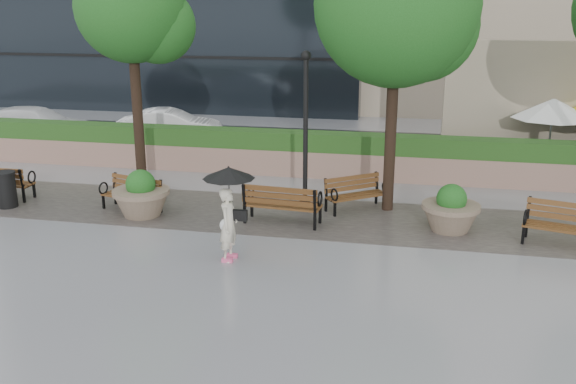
% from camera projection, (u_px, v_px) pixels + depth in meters
% --- Properties ---
extents(ground, '(100.00, 100.00, 0.00)m').
position_uv_depth(ground, '(227.00, 258.00, 13.42)').
color(ground, gray).
rests_on(ground, ground).
extents(cobble_strip, '(28.00, 3.20, 0.01)m').
position_uv_depth(cobble_strip, '(262.00, 214.00, 16.23)').
color(cobble_strip, '#383330').
rests_on(cobble_strip, ground).
extents(hedge_wall, '(24.00, 0.80, 1.35)m').
position_uv_depth(hedge_wall, '(293.00, 153.00, 19.80)').
color(hedge_wall, '#916A5D').
rests_on(hedge_wall, ground).
extents(asphalt_street, '(40.00, 7.00, 0.00)m').
position_uv_depth(asphalt_street, '(315.00, 147.00, 23.74)').
color(asphalt_street, black).
rests_on(asphalt_street, ground).
extents(bench_0, '(1.74, 0.69, 0.93)m').
position_uv_depth(bench_0, '(1.00, 189.00, 17.41)').
color(bench_0, brown).
rests_on(bench_0, ground).
extents(bench_1, '(1.69, 1.05, 0.85)m').
position_uv_depth(bench_1, '(132.00, 201.00, 16.39)').
color(bench_1, brown).
rests_on(bench_1, ground).
extents(bench_2, '(1.90, 0.88, 0.99)m').
position_uv_depth(bench_2, '(282.00, 212.00, 15.43)').
color(bench_2, brown).
rests_on(bench_2, ground).
extents(bench_3, '(1.65, 1.49, 0.86)m').
position_uv_depth(bench_3, '(356.00, 200.00, 16.45)').
color(bench_3, brown).
rests_on(bench_3, ground).
extents(bench_4, '(1.89, 1.16, 0.95)m').
position_uv_depth(bench_4, '(566.00, 235.00, 13.94)').
color(bench_4, brown).
rests_on(bench_4, ground).
extents(planter_left, '(1.42, 1.42, 1.19)m').
position_uv_depth(planter_left, '(141.00, 198.00, 15.95)').
color(planter_left, '#7F6B56').
rests_on(planter_left, ground).
extents(planter_right, '(1.35, 1.35, 1.13)m').
position_uv_depth(planter_right, '(451.00, 213.00, 14.90)').
color(planter_right, '#7F6B56').
rests_on(planter_right, ground).
extents(trash_bin, '(0.54, 0.54, 0.90)m').
position_uv_depth(trash_bin, '(6.00, 191.00, 16.64)').
color(trash_bin, black).
rests_on(trash_bin, ground).
extents(lamppost, '(0.28, 0.28, 4.03)m').
position_uv_depth(lamppost, '(305.00, 142.00, 16.10)').
color(lamppost, black).
rests_on(lamppost, ground).
extents(tree_0, '(3.08, 2.92, 6.48)m').
position_uv_depth(tree_0, '(137.00, 13.00, 16.90)').
color(tree_0, black).
rests_on(tree_0, ground).
extents(tree_1, '(3.95, 3.94, 7.07)m').
position_uv_depth(tree_1, '(403.00, 10.00, 15.20)').
color(tree_1, black).
rests_on(tree_1, ground).
extents(patio_umb_white, '(2.50, 2.50, 2.30)m').
position_uv_depth(patio_umb_white, '(553.00, 109.00, 19.72)').
color(patio_umb_white, black).
rests_on(patio_umb_white, ground).
extents(car_left, '(4.92, 2.66, 1.35)m').
position_uv_depth(car_left, '(37.00, 125.00, 24.27)').
color(car_left, white).
rests_on(car_left, ground).
extents(car_right, '(4.09, 2.17, 1.28)m').
position_uv_depth(car_right, '(170.00, 126.00, 24.30)').
color(car_right, white).
rests_on(car_right, ground).
extents(pedestrian, '(1.07, 1.07, 1.96)m').
position_uv_depth(pedestrian, '(229.00, 204.00, 13.03)').
color(pedestrian, beige).
rests_on(pedestrian, ground).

